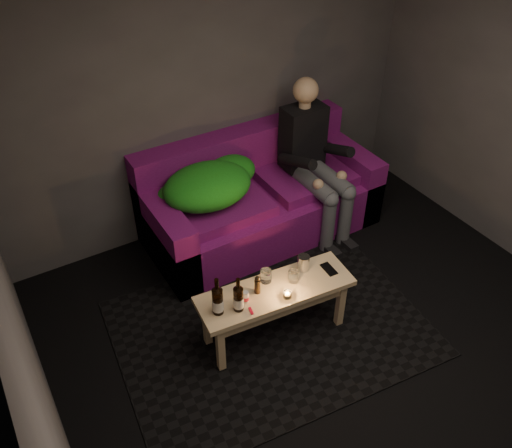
{
  "coord_description": "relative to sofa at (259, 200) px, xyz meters",
  "views": [
    {
      "loc": [
        -1.93,
        -1.7,
        3.27
      ],
      "look_at": [
        -0.1,
        1.35,
        0.49
      ],
      "focal_mm": 38.0,
      "sensor_mm": 36.0,
      "label": 1
    }
  ],
  "objects": [
    {
      "name": "beer_bottle_b",
      "position": [
        -0.9,
        -1.22,
        0.25
      ],
      "size": [
        0.07,
        0.07,
        0.29
      ],
      "color": "black",
      "rests_on": "coffee_table"
    },
    {
      "name": "salt_shaker",
      "position": [
        -0.82,
        -1.19,
        0.19
      ],
      "size": [
        0.05,
        0.05,
        0.09
      ],
      "primitive_type": "cylinder",
      "rotation": [
        0.0,
        0.0,
        -0.32
      ],
      "color": "silver",
      "rests_on": "coffee_table"
    },
    {
      "name": "pepper_mill",
      "position": [
        -0.71,
        -1.15,
        0.2
      ],
      "size": [
        0.05,
        0.05,
        0.12
      ],
      "primitive_type": "cylinder",
      "rotation": [
        0.0,
        0.0,
        -0.24
      ],
      "color": "black",
      "rests_on": "coffee_table"
    },
    {
      "name": "room",
      "position": [
        -0.21,
        -1.35,
        1.31
      ],
      "size": [
        4.5,
        4.5,
        4.5
      ],
      "color": "silver",
      "rests_on": "ground"
    },
    {
      "name": "beer_bottle_a",
      "position": [
        -1.04,
        -1.18,
        0.26
      ],
      "size": [
        0.08,
        0.08,
        0.31
      ],
      "color": "black",
      "rests_on": "coffee_table"
    },
    {
      "name": "steel_cup",
      "position": [
        -0.28,
        -1.12,
        0.21
      ],
      "size": [
        0.1,
        0.1,
        0.12
      ],
      "primitive_type": "cylinder",
      "rotation": [
        0.0,
        0.0,
        -0.16
      ],
      "color": "#B9BDC1",
      "rests_on": "coffee_table"
    },
    {
      "name": "coffee_table",
      "position": [
        -0.57,
        -1.19,
        0.06
      ],
      "size": [
        1.2,
        0.48,
        0.48
      ],
      "rotation": [
        0.0,
        0.0,
        -0.1
      ],
      "color": "tan",
      "rests_on": "rug"
    },
    {
      "name": "sofa",
      "position": [
        0.0,
        0.0,
        0.0
      ],
      "size": [
        2.14,
        0.96,
        0.92
      ],
      "color": "#670D5A",
      "rests_on": "floor"
    },
    {
      "name": "smartphone",
      "position": [
        -0.12,
        -1.22,
        0.15
      ],
      "size": [
        0.08,
        0.15,
        0.01
      ],
      "primitive_type": "cube",
      "rotation": [
        0.0,
        0.0,
        -0.06
      ],
      "color": "black",
      "rests_on": "coffee_table"
    },
    {
      "name": "rug",
      "position": [
        -0.57,
        -1.14,
        -0.33
      ],
      "size": [
        2.48,
        1.91,
        0.01
      ],
      "primitive_type": "cube",
      "rotation": [
        0.0,
        0.0,
        -0.1
      ],
      "color": "black",
      "rests_on": "floor"
    },
    {
      "name": "person",
      "position": [
        0.47,
        -0.17,
        0.41
      ],
      "size": [
        0.38,
        0.89,
        1.43
      ],
      "color": "black",
      "rests_on": "sofa"
    },
    {
      "name": "floor",
      "position": [
        -0.21,
        -1.82,
        -0.33
      ],
      "size": [
        4.5,
        4.5,
        0.0
      ],
      "primitive_type": "plane",
      "color": "black",
      "rests_on": "ground"
    },
    {
      "name": "green_blanket",
      "position": [
        -0.49,
        -0.01,
        0.36
      ],
      "size": [
        0.94,
        0.64,
        0.32
      ],
      "color": "#1D7D16",
      "rests_on": "sofa"
    },
    {
      "name": "tealight",
      "position": [
        -0.55,
        -1.3,
        0.17
      ],
      "size": [
        0.06,
        0.06,
        0.05
      ],
      "color": "white",
      "rests_on": "coffee_table"
    },
    {
      "name": "tumbler_back",
      "position": [
        -0.59,
        -1.08,
        0.19
      ],
      "size": [
        0.1,
        0.1,
        0.1
      ],
      "primitive_type": "cylinder",
      "rotation": [
        0.0,
        0.0,
        -0.26
      ],
      "color": "white",
      "rests_on": "coffee_table"
    },
    {
      "name": "red_lighter",
      "position": [
        -0.84,
        -1.29,
        0.15
      ],
      "size": [
        0.03,
        0.07,
        0.01
      ],
      "primitive_type": "cube",
      "rotation": [
        0.0,
        0.0,
        -0.21
      ],
      "color": "#BB0B28",
      "rests_on": "coffee_table"
    },
    {
      "name": "tumbler_front",
      "position": [
        -0.42,
        -1.19,
        0.19
      ],
      "size": [
        0.08,
        0.08,
        0.09
      ],
      "primitive_type": "cylinder",
      "rotation": [
        0.0,
        0.0,
        0.04
      ],
      "color": "white",
      "rests_on": "coffee_table"
    }
  ]
}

